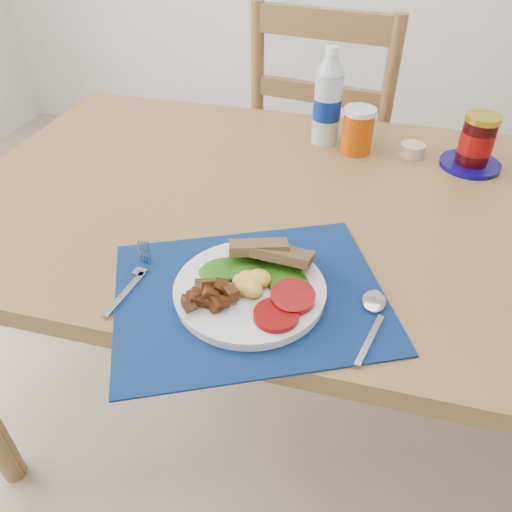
{
  "coord_description": "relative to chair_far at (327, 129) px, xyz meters",
  "views": [
    {
      "loc": [
        0.17,
        -0.7,
        1.32
      ],
      "look_at": [
        0.01,
        -0.08,
        0.8
      ],
      "focal_mm": 35.0,
      "sensor_mm": 36.0,
      "label": 1
    }
  ],
  "objects": [
    {
      "name": "ramekin",
      "position": [
        0.25,
        -0.41,
        0.15
      ],
      "size": [
        0.06,
        0.06,
        0.03
      ],
      "primitive_type": "cylinder",
      "color": "#C3AC8F",
      "rests_on": "table"
    },
    {
      "name": "breakfast_plate",
      "position": [
        0.0,
        -0.99,
        0.16
      ],
      "size": [
        0.25,
        0.25,
        0.06
      ],
      "rotation": [
        0.0,
        0.0,
        0.16
      ],
      "color": "silver",
      "rests_on": "placemat"
    },
    {
      "name": "jam_on_saucer",
      "position": [
        0.39,
        -0.43,
        0.19
      ],
      "size": [
        0.14,
        0.14,
        0.12
      ],
      "color": "#0B0558",
      "rests_on": "table"
    },
    {
      "name": "water_bottle",
      "position": [
        0.04,
        -0.38,
        0.24
      ],
      "size": [
        0.07,
        0.07,
        0.23
      ],
      "color": "#ADBFCC",
      "rests_on": "table"
    },
    {
      "name": "fork",
      "position": [
        -0.19,
        -1.01,
        0.14
      ],
      "size": [
        0.03,
        0.16,
        0.0
      ],
      "rotation": [
        0.0,
        0.0,
        -0.12
      ],
      "color": "#B2B5BA",
      "rests_on": "placemat"
    },
    {
      "name": "chair_far",
      "position": [
        0.0,
        0.0,
        0.0
      ],
      "size": [
        0.52,
        0.5,
        1.23
      ],
      "rotation": [
        0.0,
        0.0,
        2.99
      ],
      "color": "brown",
      "rests_on": "ground"
    },
    {
      "name": "ground",
      "position": [
        -0.01,
        -0.87,
        -0.61
      ],
      "size": [
        4.0,
        4.0,
        0.0
      ],
      "primitive_type": "plane",
      "color": "gray",
      "rests_on": "ground"
    },
    {
      "name": "juice_glass",
      "position": [
        0.12,
        -0.42,
        0.19
      ],
      "size": [
        0.07,
        0.07,
        0.1
      ],
      "primitive_type": "cylinder",
      "color": "#B73F04",
      "rests_on": "table"
    },
    {
      "name": "spoon",
      "position": [
        0.2,
        -0.99,
        0.14
      ],
      "size": [
        0.04,
        0.17,
        0.0
      ],
      "rotation": [
        0.0,
        0.0,
        -0.25
      ],
      "color": "#B2B5BA",
      "rests_on": "placemat"
    },
    {
      "name": "placemat",
      "position": [
        0.0,
        -0.99,
        0.14
      ],
      "size": [
        0.54,
        0.5,
        0.0
      ],
      "primitive_type": "cube",
      "rotation": [
        0.0,
        0.0,
        0.43
      ],
      "color": "black",
      "rests_on": "table"
    },
    {
      "name": "table",
      "position": [
        -0.01,
        -0.67,
        0.05
      ],
      "size": [
        1.4,
        0.9,
        0.75
      ],
      "color": "brown",
      "rests_on": "ground"
    }
  ]
}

